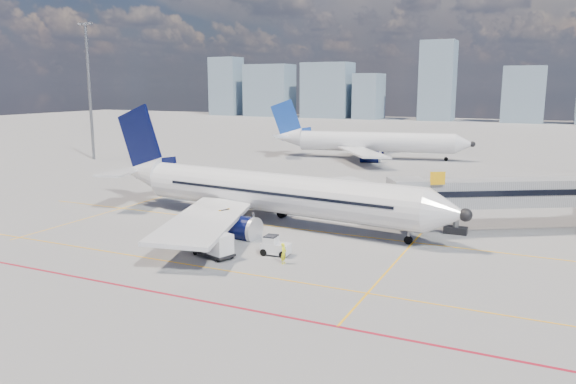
# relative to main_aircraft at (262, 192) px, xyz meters

# --- Properties ---
(ground) EXTENTS (420.00, 420.00, 0.00)m
(ground) POSITION_rel_main_aircraft_xyz_m (2.14, -9.12, -3.22)
(ground) COLOR gray
(ground) RESTS_ON ground
(apron_markings) EXTENTS (90.00, 35.12, 0.01)m
(apron_markings) POSITION_rel_main_aircraft_xyz_m (1.57, -13.03, -3.21)
(apron_markings) COLOR #FFAD0D
(apron_markings) RESTS_ON ground
(jet_bridge) EXTENTS (23.55, 15.78, 6.30)m
(jet_bridge) POSITION_rel_main_aircraft_xyz_m (25.65, 7.79, 0.52)
(jet_bridge) COLOR #95979D
(jet_bridge) RESTS_ON ground
(floodlight_mast_nw) EXTENTS (3.20, 0.61, 25.45)m
(floodlight_mast_nw) POSITION_rel_main_aircraft_xyz_m (-52.86, 30.88, 10.37)
(floodlight_mast_nw) COLOR slate
(floodlight_mast_nw) RESTS_ON ground
(distant_skyline) EXTENTS (241.25, 14.71, 31.34)m
(distant_skyline) POSITION_rel_main_aircraft_xyz_m (-9.80, 180.88, 9.15)
(distant_skyline) COLOR gray
(distant_skyline) RESTS_ON ground
(main_aircraft) EXTENTS (42.10, 36.61, 12.32)m
(main_aircraft) POSITION_rel_main_aircraft_xyz_m (0.00, 0.00, 0.00)
(main_aircraft) COLOR silver
(main_aircraft) RESTS_ON ground
(second_aircraft) EXTENTS (39.17, 33.84, 11.52)m
(second_aircraft) POSITION_rel_main_aircraft_xyz_m (-5.44, 54.28, 0.00)
(second_aircraft) COLOR silver
(second_aircraft) RESTS_ON ground
(baggage_tug) EXTENTS (2.46, 1.57, 1.65)m
(baggage_tug) POSITION_rel_main_aircraft_xyz_m (6.36, -9.86, -2.43)
(baggage_tug) COLOR silver
(baggage_tug) RESTS_ON ground
(cargo_dolly) EXTENTS (4.17, 2.81, 2.10)m
(cargo_dolly) POSITION_rel_main_aircraft_xyz_m (1.96, -12.50, -2.07)
(cargo_dolly) COLOR black
(cargo_dolly) RESTS_ON ground
(belt_loader) EXTENTS (6.02, 3.21, 2.44)m
(belt_loader) POSITION_rel_main_aircraft_xyz_m (-4.37, -4.53, -2.59)
(belt_loader) COLOR black
(belt_loader) RESTS_ON ground
(ramp_worker) EXTENTS (0.42, 0.63, 1.71)m
(ramp_worker) POSITION_rel_main_aircraft_xyz_m (8.09, -11.67, -2.36)
(ramp_worker) COLOR yellow
(ramp_worker) RESTS_ON ground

